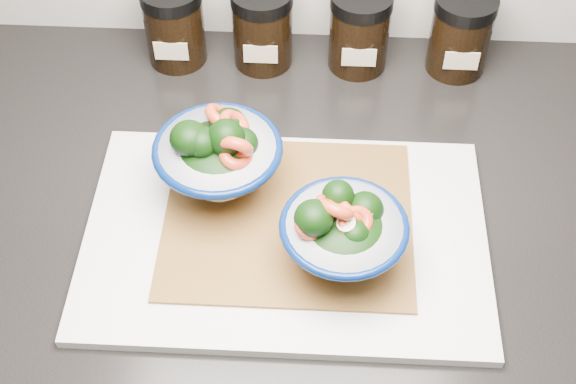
# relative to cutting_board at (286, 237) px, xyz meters

# --- Properties ---
(cabinet) EXTENTS (3.43, 0.58, 0.86)m
(cabinet) POSITION_rel_cutting_board_xyz_m (0.03, 0.07, -0.48)
(cabinet) COLOR black
(cabinet) RESTS_ON ground
(countertop) EXTENTS (3.50, 0.60, 0.04)m
(countertop) POSITION_rel_cutting_board_xyz_m (0.03, 0.07, -0.03)
(countertop) COLOR black
(countertop) RESTS_ON cabinet
(cutting_board) EXTENTS (0.45, 0.30, 0.01)m
(cutting_board) POSITION_rel_cutting_board_xyz_m (0.00, 0.00, 0.00)
(cutting_board) COLOR silver
(cutting_board) RESTS_ON countertop
(bamboo_mat) EXTENTS (0.28, 0.24, 0.00)m
(bamboo_mat) POSITION_rel_cutting_board_xyz_m (0.00, 0.02, 0.01)
(bamboo_mat) COLOR olive
(bamboo_mat) RESTS_ON cutting_board
(bowl_left) EXTENTS (0.15, 0.15, 0.11)m
(bowl_left) POSITION_rel_cutting_board_xyz_m (-0.08, 0.06, 0.06)
(bowl_left) COLOR white
(bowl_left) RESTS_ON bamboo_mat
(bowl_right) EXTENTS (0.14, 0.14, 0.10)m
(bowl_right) POSITION_rel_cutting_board_xyz_m (0.06, -0.03, 0.05)
(bowl_right) COLOR white
(bowl_right) RESTS_ON bamboo_mat
(spice_jar_a) EXTENTS (0.08, 0.08, 0.11)m
(spice_jar_a) POSITION_rel_cutting_board_xyz_m (-0.17, 0.31, 0.05)
(spice_jar_a) COLOR black
(spice_jar_a) RESTS_ON countertop
(spice_jar_b) EXTENTS (0.08, 0.08, 0.11)m
(spice_jar_b) POSITION_rel_cutting_board_xyz_m (-0.05, 0.31, 0.05)
(spice_jar_b) COLOR black
(spice_jar_b) RESTS_ON countertop
(spice_jar_c) EXTENTS (0.08, 0.08, 0.11)m
(spice_jar_c) POSITION_rel_cutting_board_xyz_m (0.08, 0.31, 0.05)
(spice_jar_c) COLOR black
(spice_jar_c) RESTS_ON countertop
(spice_jar_d) EXTENTS (0.08, 0.08, 0.11)m
(spice_jar_d) POSITION_rel_cutting_board_xyz_m (0.22, 0.31, 0.05)
(spice_jar_d) COLOR black
(spice_jar_d) RESTS_ON countertop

